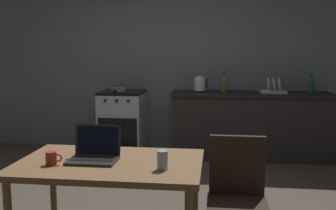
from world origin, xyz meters
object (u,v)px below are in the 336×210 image
(drinking_glass, at_px, (162,160))
(bottle, at_px, (311,84))
(bottle_b, at_px, (224,83))
(frying_pan, at_px, (118,89))
(electric_kettle, at_px, (200,84))
(dish_rack, at_px, (273,89))
(laptop, at_px, (94,154))
(stove_oven, at_px, (123,122))
(chair, at_px, (237,194))
(coffee_mug, at_px, (52,158))
(dining_table, at_px, (110,172))

(drinking_glass, bearing_deg, bottle, 62.25)
(bottle_b, bearing_deg, frying_pan, -175.78)
(drinking_glass, relative_size, bottle_b, 0.47)
(electric_kettle, distance_m, bottle_b, 0.34)
(drinking_glass, relative_size, dish_rack, 0.35)
(laptop, xyz_separation_m, electric_kettle, (0.58, 2.88, 0.22))
(bottle, xyz_separation_m, bottle_b, (-1.14, 0.13, -0.00))
(drinking_glass, xyz_separation_m, dish_rack, (1.09, 3.03, 0.15))
(stove_oven, bearing_deg, chair, -62.26)
(coffee_mug, xyz_separation_m, drinking_glass, (0.73, -0.01, 0.02))
(coffee_mug, bearing_deg, electric_kettle, 74.70)
(coffee_mug, bearing_deg, stove_oven, 95.15)
(stove_oven, bearing_deg, laptop, -79.88)
(frying_pan, bearing_deg, stove_oven, 27.56)
(drinking_glass, bearing_deg, dish_rack, 70.24)
(chair, xyz_separation_m, electric_kettle, (-0.38, 2.80, 0.49))
(laptop, height_order, frying_pan, laptop)
(dining_table, distance_m, electric_kettle, 2.95)
(frying_pan, distance_m, bottle_b, 1.48)
(chair, height_order, bottle, bottle)
(stove_oven, distance_m, electric_kettle, 1.23)
(electric_kettle, height_order, coffee_mug, electric_kettle)
(chair, bearing_deg, drinking_glass, -139.26)
(bottle, xyz_separation_m, coffee_mug, (-2.29, -2.97, -0.24))
(laptop, bearing_deg, dish_rack, 63.89)
(dining_table, bearing_deg, stove_oven, 102.16)
(drinking_glass, distance_m, dish_rack, 3.22)
(dish_rack, relative_size, bottle_b, 1.32)
(stove_oven, relative_size, bottle_b, 3.47)
(drinking_glass, bearing_deg, stove_oven, 108.24)
(laptop, bearing_deg, drinking_glass, -14.38)
(dining_table, height_order, electric_kettle, electric_kettle)
(bottle, height_order, frying_pan, bottle)
(frying_pan, relative_size, drinking_glass, 3.46)
(stove_oven, distance_m, coffee_mug, 3.04)
(bottle, bearing_deg, dining_table, -124.38)
(stove_oven, distance_m, laptop, 2.94)
(stove_oven, xyz_separation_m, frying_pan, (-0.05, -0.03, 0.47))
(chair, xyz_separation_m, coffee_mug, (-1.20, -0.22, 0.27))
(dish_rack, distance_m, bottle_b, 0.67)
(chair, height_order, bottle_b, bottle_b)
(stove_oven, height_order, laptop, laptop)
(dish_rack, bearing_deg, stove_oven, -179.93)
(bottle, bearing_deg, electric_kettle, 178.05)
(electric_kettle, relative_size, bottle, 0.83)
(frying_pan, bearing_deg, laptop, -78.80)
(stove_oven, height_order, frying_pan, frying_pan)
(stove_oven, xyz_separation_m, coffee_mug, (0.27, -3.01, 0.33))
(laptop, bearing_deg, bottle_b, 75.35)
(stove_oven, relative_size, bottle, 3.41)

